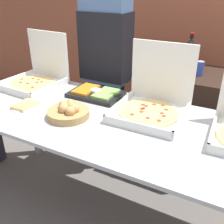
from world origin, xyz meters
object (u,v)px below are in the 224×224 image
object	(u,v)px
pizza_box_far_left	(152,102)
bread_basket	(68,111)
paper_plate_front_right	(25,105)
soda_bottle	(190,54)
pizza_box_near_right	(36,76)
person_server_vest	(106,64)
veggie_tray	(96,93)
soda_can_colored	(200,68)
soda_can_silver	(171,71)

from	to	relation	value
pizza_box_far_left	bread_basket	xyz separation A→B (m)	(-0.47, -0.31, -0.04)
paper_plate_front_right	soda_bottle	bearing A→B (deg)	52.32
pizza_box_near_right	person_server_vest	world-z (taller)	person_server_vest
pizza_box_far_left	veggie_tray	bearing A→B (deg)	170.71
pizza_box_far_left	person_server_vest	world-z (taller)	person_server_vest
paper_plate_front_right	soda_can_colored	xyz separation A→B (m)	(0.99, 1.03, 0.13)
pizza_box_near_right	bread_basket	size ratio (longest dim) A/B	1.70
pizza_box_far_left	paper_plate_front_right	xyz separation A→B (m)	(-0.83, -0.33, -0.07)
pizza_box_near_right	person_server_vest	size ratio (longest dim) A/B	0.26
veggie_tray	bread_basket	bearing A→B (deg)	-86.92
bread_basket	soda_can_silver	bearing A→B (deg)	62.42
veggie_tray	soda_bottle	distance (m)	0.92
soda_can_silver	bread_basket	bearing A→B (deg)	-117.58
bread_basket	person_server_vest	distance (m)	0.80
pizza_box_far_left	soda_can_silver	world-z (taller)	pizza_box_far_left
pizza_box_far_left	soda_bottle	world-z (taller)	pizza_box_far_left
veggie_tray	soda_bottle	xyz separation A→B (m)	(0.53, 0.73, 0.20)
veggie_tray	bread_basket	world-z (taller)	bread_basket
veggie_tray	person_server_vest	xyz separation A→B (m)	(-0.13, 0.40, 0.11)
soda_bottle	veggie_tray	bearing A→B (deg)	-126.13
pizza_box_near_right	soda_bottle	distance (m)	1.34
bread_basket	soda_can_colored	size ratio (longest dim) A/B	2.24
bread_basket	soda_can_silver	world-z (taller)	soda_can_silver
soda_bottle	soda_can_silver	distance (m)	0.30
pizza_box_near_right	paper_plate_front_right	size ratio (longest dim) A/B	2.31
veggie_tray	person_server_vest	size ratio (longest dim) A/B	0.22
soda_can_silver	paper_plate_front_right	bearing A→B (deg)	-133.14
soda_bottle	person_server_vest	size ratio (longest dim) A/B	0.18
soda_can_silver	pizza_box_far_left	bearing A→B (deg)	-86.29
soda_bottle	pizza_box_near_right	bearing A→B (deg)	-145.55
pizza_box_far_left	soda_can_silver	size ratio (longest dim) A/B	3.81
pizza_box_near_right	veggie_tray	size ratio (longest dim) A/B	1.18
paper_plate_front_right	bread_basket	xyz separation A→B (m)	(0.36, 0.02, 0.03)
pizza_box_near_right	pizza_box_far_left	xyz separation A→B (m)	(1.06, -0.04, 0.00)
pizza_box_near_right	soda_can_silver	bearing A→B (deg)	28.37
bread_basket	pizza_box_far_left	bearing A→B (deg)	33.67
person_server_vest	soda_can_silver	bearing A→B (deg)	-175.41
paper_plate_front_right	soda_can_colored	distance (m)	1.44
bread_basket	soda_can_silver	size ratio (longest dim) A/B	2.24
pizza_box_near_right	pizza_box_far_left	world-z (taller)	pizza_box_far_left
bread_basket	soda_can_colored	bearing A→B (deg)	58.03
soda_bottle	paper_plate_front_right	bearing A→B (deg)	-127.68
pizza_box_far_left	bread_basket	bearing A→B (deg)	-147.15
soda_can_silver	veggie_tray	bearing A→B (deg)	-135.51
paper_plate_front_right	bread_basket	size ratio (longest dim) A/B	0.74
pizza_box_near_right	person_server_vest	xyz separation A→B (m)	(0.44, 0.43, 0.06)
paper_plate_front_right	person_server_vest	distance (m)	0.84
veggie_tray	soda_can_silver	distance (m)	0.65
veggie_tray	soda_can_silver	bearing A→B (deg)	44.49
pizza_box_near_right	soda_can_colored	xyz separation A→B (m)	(1.22, 0.65, 0.07)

